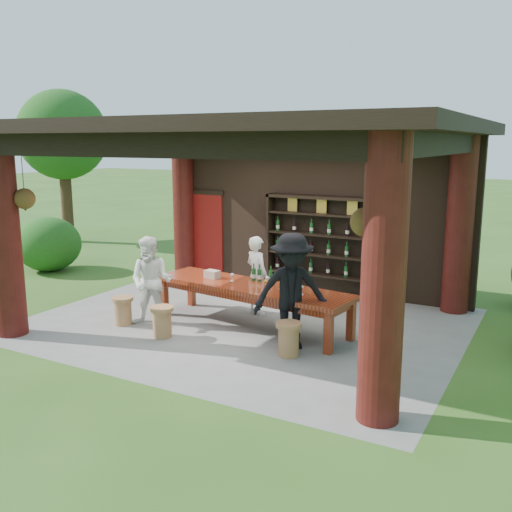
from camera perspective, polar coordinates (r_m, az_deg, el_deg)
The scene contains 15 objects.
ground at distance 10.29m, azimuth -1.08°, elevation -6.68°, with size 90.00×90.00×0.00m, color #2D5119.
pavilion at distance 10.22m, azimuth 0.01°, elevation 5.43°, with size 7.50×6.00×3.60m.
wine_shelf at distance 12.00m, azimuth 6.40°, elevation 1.04°, with size 2.38×0.36×2.09m.
tasting_table at distance 9.91m, azimuth -0.50°, elevation -3.54°, with size 3.81×1.41×0.75m.
stool_near_left at distance 9.61m, azimuth -9.38°, elevation -6.43°, with size 0.39×0.39×0.52m.
stool_near_right at distance 8.70m, azimuth 3.28°, elevation -8.21°, with size 0.40×0.40×0.52m.
stool_far_left at distance 10.38m, azimuth -13.16°, elevation -5.28°, with size 0.38×0.38×0.50m.
host at distance 10.66m, azimuth 0.08°, elevation -1.91°, with size 0.54×0.35×1.47m, color white.
guest_woman at distance 10.13m, azimuth -10.42°, elevation -2.51°, with size 0.77×0.60×1.58m, color white.
guest_man at distance 8.84m, azimuth 3.56°, elevation -3.56°, with size 1.18×0.68×1.83m, color black.
table_bottles at distance 10.07m, azimuth 0.53°, elevation -1.72°, with size 0.44×0.11×0.31m.
table_glasses at distance 9.60m, azimuth 2.00°, elevation -2.88°, with size 1.53×0.43×0.15m.
napkin_basket at distance 10.40m, azimuth -4.41°, elevation -1.82°, with size 0.26×0.18×0.14m, color #BF6672.
shrubs at distance 9.85m, azimuth 12.70°, elevation -4.41°, with size 18.54×8.75×1.36m.
trees at distance 10.21m, azimuth 18.69°, elevation 11.79°, with size 21.61×10.25×4.80m.
Camera 1 is at (4.87, -8.48, 3.19)m, focal length 40.00 mm.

